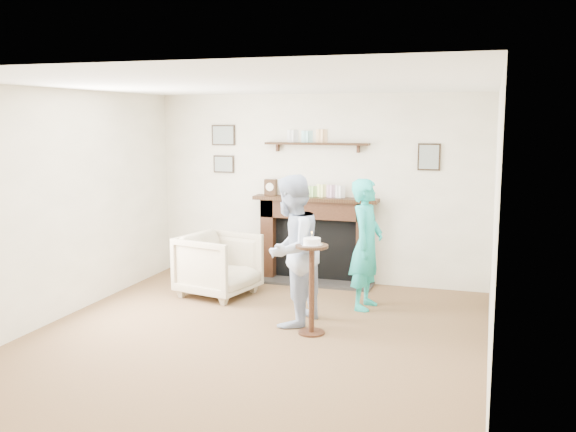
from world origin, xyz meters
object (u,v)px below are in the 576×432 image
(man, at_px, (291,324))
(woman, at_px, (365,308))
(pedestal_table, at_px, (312,271))
(armchair, at_px, (219,295))

(man, bearing_deg, woman, 151.08)
(pedestal_table, bearing_deg, woman, 71.50)
(woman, bearing_deg, pedestal_table, 168.11)
(armchair, xyz_separation_m, woman, (1.84, 0.02, 0.00))
(pedestal_table, bearing_deg, armchair, 144.95)
(man, height_order, woman, man)
(armchair, distance_m, woman, 1.84)
(armchair, bearing_deg, man, -111.27)
(woman, bearing_deg, armchair, 97.28)
(armchair, xyz_separation_m, pedestal_table, (1.48, -1.04, 0.65))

